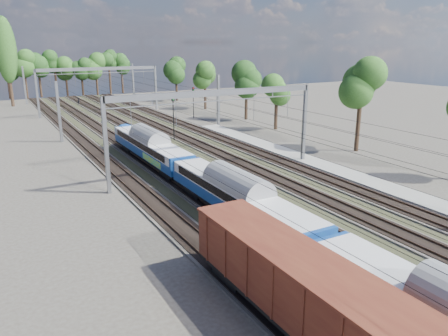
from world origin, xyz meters
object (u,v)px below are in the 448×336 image
emu_train (240,194)px  signal_far (193,99)px  signal_near (173,112)px  freight_boxcar (298,287)px  worker (79,101)px

emu_train → signal_far: signal_far is taller
signal_near → emu_train: bearing=-121.4°
freight_boxcar → signal_near: signal_near is taller
freight_boxcar → signal_near: (11.87, 42.99, 1.64)m
freight_boxcar → signal_far: signal_far is taller
freight_boxcar → signal_near: size_ratio=2.39×
emu_train → signal_far: size_ratio=10.38×
worker → signal_far: signal_far is taller
emu_train → worker: 75.55m
signal_near → worker: bearing=77.5°
freight_boxcar → worker: size_ratio=8.88×
emu_train → signal_far: (18.05, 46.24, 1.20)m
freight_boxcar → signal_near: 44.63m
signal_far → worker: bearing=125.0°
signal_near → freight_boxcar: bearing=-123.2°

